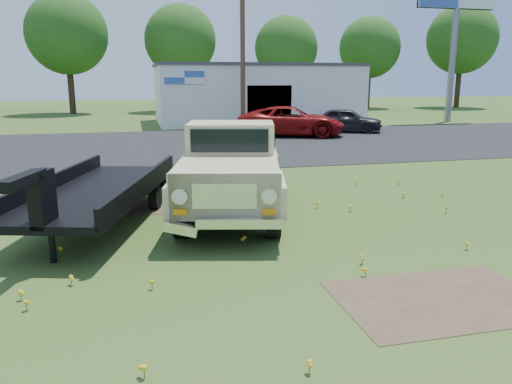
# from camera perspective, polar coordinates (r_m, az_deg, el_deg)

# --- Properties ---
(ground) EXTENTS (140.00, 140.00, 0.00)m
(ground) POSITION_cam_1_polar(r_m,az_deg,el_deg) (9.82, 3.07, -5.83)
(ground) COLOR #2D4E19
(ground) RESTS_ON ground
(asphalt_lot) EXTENTS (90.00, 14.00, 0.02)m
(asphalt_lot) POSITION_cam_1_polar(r_m,az_deg,el_deg) (24.26, -7.23, 5.32)
(asphalt_lot) COLOR black
(asphalt_lot) RESTS_ON ground
(dirt_patch_a) EXTENTS (3.00, 2.00, 0.01)m
(dirt_patch_a) POSITION_cam_1_polar(r_m,az_deg,el_deg) (7.90, 20.34, -11.44)
(dirt_patch_a) COLOR #4C3928
(dirt_patch_a) RESTS_ON ground
(dirt_patch_b) EXTENTS (2.20, 1.60, 0.01)m
(dirt_patch_b) POSITION_cam_1_polar(r_m,az_deg,el_deg) (12.81, -10.12, -1.55)
(dirt_patch_b) COLOR #4C3928
(dirt_patch_b) RESTS_ON ground
(commercial_building) EXTENTS (14.20, 8.20, 4.15)m
(commercial_building) POSITION_cam_1_polar(r_m,az_deg,el_deg) (36.95, -0.10, 11.25)
(commercial_building) COLOR silver
(commercial_building) RESTS_ON ground
(billboard) EXTENTS (6.10, 0.45, 11.05)m
(billboard) POSITION_cam_1_polar(r_m,az_deg,el_deg) (40.37, 22.00, 19.66)
(billboard) COLOR slate
(billboard) RESTS_ON ground
(utility_pole_mid) EXTENTS (1.60, 0.30, 9.00)m
(utility_pole_mid) POSITION_cam_1_polar(r_m,az_deg,el_deg) (31.65, -1.53, 15.50)
(utility_pole_mid) COLOR #4D3323
(utility_pole_mid) RESTS_ON ground
(treeline_c) EXTENTS (7.04, 7.04, 10.47)m
(treeline_c) POSITION_cam_1_polar(r_m,az_deg,el_deg) (48.83, -20.80, 16.52)
(treeline_c) COLOR #322417
(treeline_c) RESTS_ON ground
(treeline_d) EXTENTS (6.72, 6.72, 10.00)m
(treeline_d) POSITION_cam_1_polar(r_m,az_deg,el_deg) (49.74, -8.63, 16.73)
(treeline_d) COLOR #322417
(treeline_d) RESTS_ON ground
(treeline_e) EXTENTS (6.08, 6.08, 9.04)m
(treeline_e) POSITION_cam_1_polar(r_m,az_deg,el_deg) (50.19, 3.47, 16.09)
(treeline_e) COLOR #322417
(treeline_e) RESTS_ON ground
(treeline_f) EXTENTS (6.40, 6.40, 9.52)m
(treeline_f) POSITION_cam_1_polar(r_m,az_deg,el_deg) (56.22, 12.86, 15.78)
(treeline_f) COLOR #322417
(treeline_f) RESTS_ON ground
(treeline_g) EXTENTS (7.36, 7.36, 10.95)m
(treeline_g) POSITION_cam_1_polar(r_m,az_deg,el_deg) (60.11, 22.48, 15.85)
(treeline_g) COLOR #322417
(treeline_g) RESTS_ON ground
(vintage_pickup_truck) EXTENTS (3.66, 6.36, 2.17)m
(vintage_pickup_truck) POSITION_cam_1_polar(r_m,az_deg,el_deg) (11.67, -2.83, 2.69)
(vintage_pickup_truck) COLOR #C4B784
(vintage_pickup_truck) RESTS_ON ground
(flatbed_trailer) EXTENTS (3.77, 6.64, 1.72)m
(flatbed_trailer) POSITION_cam_1_polar(r_m,az_deg,el_deg) (11.39, -17.60, 0.68)
(flatbed_trailer) COLOR black
(flatbed_trailer) RESTS_ON ground
(red_pickup) EXTENTS (6.41, 4.36, 1.63)m
(red_pickup) POSITION_cam_1_polar(r_m,az_deg,el_deg) (27.88, 4.02, 8.04)
(red_pickup) COLOR maroon
(red_pickup) RESTS_ON ground
(dark_sedan) EXTENTS (4.50, 3.34, 1.43)m
(dark_sedan) POSITION_cam_1_polar(r_m,az_deg,el_deg) (30.42, 10.28, 8.08)
(dark_sedan) COLOR black
(dark_sedan) RESTS_ON ground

